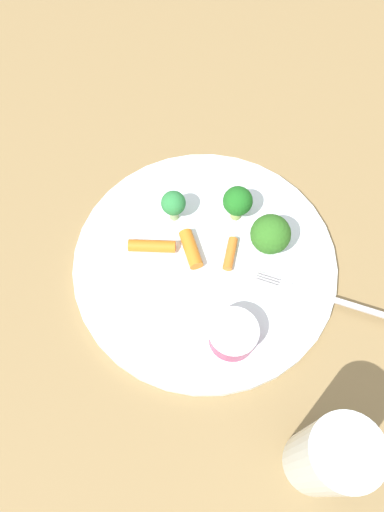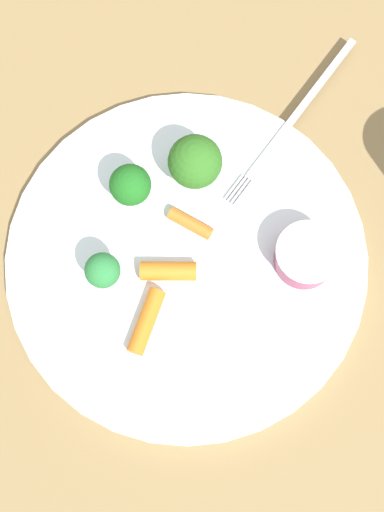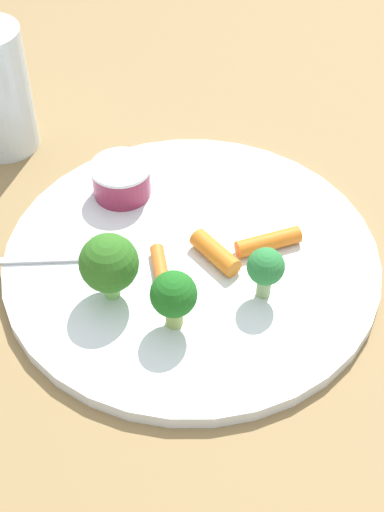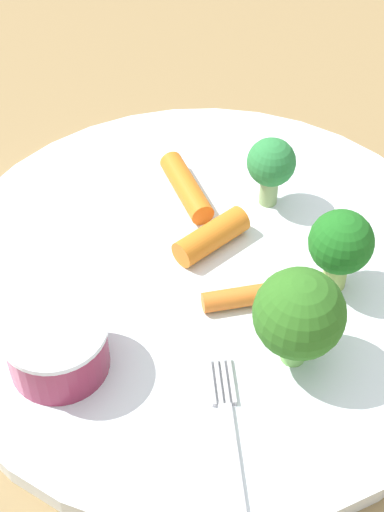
{
  "view_description": "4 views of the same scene",
  "coord_description": "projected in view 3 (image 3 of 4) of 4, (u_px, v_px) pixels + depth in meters",
  "views": [
    {
      "loc": [
        -0.26,
        -0.01,
        0.54
      ],
      "look_at": [
        0.0,
        0.02,
        0.02
      ],
      "focal_mm": 34.71,
      "sensor_mm": 36.0,
      "label": 1
    },
    {
      "loc": [
        -0.06,
        0.15,
        0.63
      ],
      "look_at": [
        -0.0,
        -0.0,
        0.02
      ],
      "focal_mm": 52.19,
      "sensor_mm": 36.0,
      "label": 2
    },
    {
      "loc": [
        0.42,
        -0.13,
        0.48
      ],
      "look_at": [
        0.01,
        -0.0,
        0.03
      ],
      "focal_mm": 53.84,
      "sensor_mm": 36.0,
      "label": 3
    },
    {
      "loc": [
        -0.11,
        -0.28,
        0.35
      ],
      "look_at": [
        -0.01,
        0.0,
        0.02
      ],
      "focal_mm": 54.65,
      "sensor_mm": 36.0,
      "label": 4
    }
  ],
  "objects": [
    {
      "name": "ground_plane",
      "position": [
        191.0,
        266.0,
        0.65
      ],
      "size": [
        2.4,
        2.4,
        0.0
      ],
      "primitive_type": "plane",
      "color": "olive"
    },
    {
      "name": "plate",
      "position": [
        191.0,
        261.0,
        0.64
      ],
      "size": [
        0.31,
        0.31,
        0.01
      ],
      "primitive_type": "cylinder",
      "color": "white",
      "rests_on": "ground_plane"
    },
    {
      "name": "sauce_cup",
      "position": [
        121.0,
        179.0,
        0.68
      ],
      "size": [
        0.05,
        0.05,
        0.03
      ],
      "color": "maroon",
      "rests_on": "plate"
    },
    {
      "name": "broccoli_floret_0",
      "position": [
        109.0,
        264.0,
        0.58
      ],
      "size": [
        0.05,
        0.05,
        0.06
      ],
      "color": "#81C661",
      "rests_on": "plate"
    },
    {
      "name": "broccoli_floret_1",
      "position": [
        174.0,
        296.0,
        0.57
      ],
      "size": [
        0.04,
        0.04,
        0.05
      ],
      "color": "#98B158",
      "rests_on": "plate"
    },
    {
      "name": "broccoli_floret_2",
      "position": [
        266.0,
        268.0,
        0.59
      ],
      "size": [
        0.03,
        0.03,
        0.05
      ],
      "color": "#91AF70",
      "rests_on": "plate"
    },
    {
      "name": "carrot_stick_0",
      "position": [
        215.0,
        253.0,
        0.63
      ],
      "size": [
        0.05,
        0.03,
        0.02
      ],
      "primitive_type": "cylinder",
      "rotation": [
        1.57,
        0.0,
        1.95
      ],
      "color": "orange",
      "rests_on": "plate"
    },
    {
      "name": "carrot_stick_1",
      "position": [
        160.0,
        266.0,
        0.62
      ],
      "size": [
        0.04,
        0.02,
        0.01
      ],
      "primitive_type": "cylinder",
      "rotation": [
        1.57,
        0.0,
        4.58
      ],
      "color": "orange",
      "rests_on": "plate"
    },
    {
      "name": "carrot_stick_2",
      "position": [
        268.0,
        242.0,
        0.64
      ],
      "size": [
        0.02,
        0.06,
        0.01
      ],
      "primitive_type": "cylinder",
      "rotation": [
        1.57,
        0.0,
        3.19
      ],
      "color": "orange",
      "rests_on": "plate"
    },
    {
      "name": "fork",
      "position": [
        0.0,
        261.0,
        0.63
      ],
      "size": [
        0.06,
        0.19,
        0.0
      ],
      "color": "#B7B4B8",
      "rests_on": "plate"
    }
  ]
}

